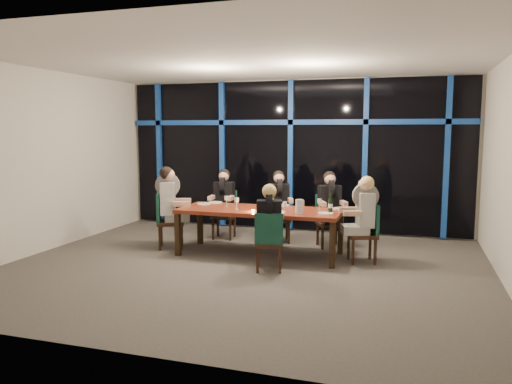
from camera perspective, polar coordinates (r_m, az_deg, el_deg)
room at (r=7.13m, az=-1.46°, el=7.22°), size 7.04×7.00×3.02m
window_wall at (r=9.96m, az=4.10°, el=4.44°), size 6.86×0.43×2.94m
dining_table at (r=8.00m, az=0.43°, el=-2.45°), size 2.60×1.00×0.75m
chair_far_left at (r=9.36m, az=-3.56°, el=-2.24°), size 0.45×0.45×0.88m
chair_far_mid at (r=9.04m, az=2.57°, el=-2.58°), size 0.53×0.53×0.88m
chair_far_right at (r=8.76m, az=8.27°, el=-2.91°), size 0.55×0.55×0.89m
chair_end_left at (r=8.63m, az=-10.29°, el=-2.87°), size 0.58×0.58×0.95m
chair_end_right at (r=7.78m, az=12.61°, el=-4.23°), size 0.53×0.53×0.90m
chair_near_mid at (r=7.10m, az=1.50°, el=-5.37°), size 0.48×0.48×0.86m
diner_far_left at (r=9.23m, az=-3.70°, el=-0.16°), size 0.46×0.57×0.86m
diner_far_mid at (r=8.91m, az=2.64°, el=-0.44°), size 0.54×0.60×0.86m
diner_far_right at (r=8.63m, az=8.45°, el=-0.67°), size 0.56×0.61×0.87m
diner_end_left at (r=8.56m, az=-9.80°, el=-0.37°), size 0.66×0.60×0.93m
diner_end_right at (r=7.71m, az=12.13°, el=-1.62°), size 0.61×0.54×0.88m
diner_near_mid at (r=7.10m, az=1.53°, el=-2.54°), size 0.49×0.58×0.83m
plate_far_left at (r=8.71m, az=-4.69°, el=-1.19°), size 0.24×0.24×0.01m
plate_far_mid at (r=8.37m, az=3.05°, el=-1.51°), size 0.24×0.24×0.01m
plate_far_right at (r=8.11m, az=9.52°, el=-1.88°), size 0.24×0.24×0.01m
plate_end_left at (r=8.57m, az=-6.02°, el=-1.34°), size 0.24×0.24×0.01m
plate_end_right at (r=7.62m, az=7.97°, el=-2.43°), size 0.24×0.24×0.01m
plate_near_mid at (r=7.67m, az=1.67°, el=-2.30°), size 0.24×0.24×0.01m
wine_bottle at (r=7.69m, az=8.50°, el=-1.52°), size 0.07×0.07×0.31m
water_pitcher at (r=7.55m, az=4.98°, el=-1.68°), size 0.14×0.12×0.22m
tea_light at (r=7.74m, az=-0.34°, el=-2.16°), size 0.05×0.05×0.03m
wine_glass_a at (r=7.97m, az=-2.23°, el=-1.01°), size 0.07×0.07×0.19m
wine_glass_b at (r=8.06m, az=1.85°, el=-1.07°), size 0.06×0.06×0.16m
wine_glass_c at (r=7.74m, az=3.32°, el=-1.41°), size 0.06×0.06×0.16m
wine_glass_d at (r=8.27m, az=-3.40°, el=-0.78°), size 0.07×0.07×0.17m
wine_glass_e at (r=7.98m, az=7.26°, el=-1.11°), size 0.07×0.07×0.18m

